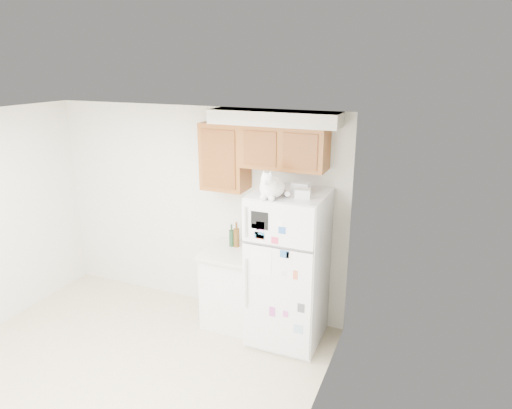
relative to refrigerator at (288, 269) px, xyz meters
The scene contains 9 objects.
ground_plane 2.26m from the refrigerator, 129.72° to the right, with size 3.80×4.00×0.01m, color #C4B996.
room_shell 2.00m from the refrigerator, 131.69° to the right, with size 3.84×4.04×2.52m.
refrigerator is the anchor object (origin of this frame).
base_counter 0.79m from the refrigerator, behind, with size 0.64×0.64×0.92m.
cat 1.00m from the refrigerator, 114.61° to the right, with size 0.30×0.43×0.31m.
storage_box_back 0.91m from the refrigerator, 39.23° to the left, with size 0.18×0.13×0.10m, color white.
storage_box_front 0.92m from the refrigerator, 35.14° to the right, with size 0.15×0.11×0.09m, color white.
bottle_green 0.81m from the refrigerator, 165.97° to the left, with size 0.06×0.06×0.27m, color #19381E, non-canonical shape.
bottle_amber 0.76m from the refrigerator, 164.24° to the left, with size 0.07×0.07×0.30m, color #593814, non-canonical shape.
Camera 1 is at (2.73, -2.67, 2.99)m, focal length 32.00 mm.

